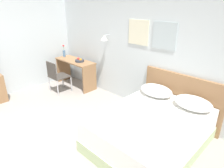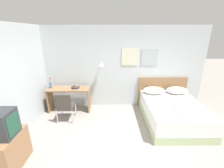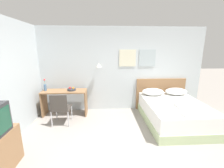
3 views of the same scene
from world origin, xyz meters
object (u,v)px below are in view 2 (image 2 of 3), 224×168
at_px(headboard, 162,92).
at_px(folded_towel_mid_bed, 184,117).
at_px(pillow_left, 154,90).
at_px(folded_towel_near_foot, 181,107).
at_px(flower_vase, 51,84).
at_px(tv_stand, 9,151).
at_px(pillow_right, 177,90).
at_px(television, 2,124).
at_px(bed, 172,112).
at_px(desk, 69,95).
at_px(desk_chair, 65,105).
at_px(fruit_bowl, 75,87).

height_order(headboard, folded_towel_mid_bed, headboard).
height_order(pillow_left, folded_towel_near_foot, pillow_left).
distance_m(flower_vase, tv_stand, 2.26).
distance_m(pillow_left, flower_vase, 3.26).
bearing_deg(folded_towel_mid_bed, flower_vase, 157.74).
bearing_deg(pillow_right, flower_vase, 179.81).
xyz_separation_m(headboard, folded_towel_mid_bed, (-0.06, -1.76, 0.10)).
relative_size(headboard, pillow_left, 2.46).
relative_size(folded_towel_mid_bed, television, 0.68).
xyz_separation_m(bed, pillow_right, (0.37, 0.70, 0.40)).
height_order(desk, television, television).
relative_size(folded_towel_near_foot, tv_stand, 0.47).
bearing_deg(desk_chair, fruit_bowl, 75.30).
xyz_separation_m(folded_towel_mid_bed, fruit_bowl, (-2.80, 1.45, 0.19)).
distance_m(folded_towel_near_foot, desk, 3.30).
bearing_deg(bed, folded_towel_mid_bed, -94.66).
bearing_deg(folded_towel_mid_bed, pillow_left, 102.14).
relative_size(folded_towel_mid_bed, fruit_bowl, 1.34).
bearing_deg(television, desk_chair, 67.97).
distance_m(folded_towel_near_foot, folded_towel_mid_bed, 0.47).
bearing_deg(flower_vase, television, -90.44).
distance_m(headboard, fruit_bowl, 2.89).
xyz_separation_m(folded_towel_near_foot, tv_stand, (-3.71, -1.17, -0.27)).
bearing_deg(tv_stand, folded_towel_near_foot, 17.56).
distance_m(desk_chair, tv_stand, 1.64).
bearing_deg(desk_chair, bed, -0.72).
xyz_separation_m(tv_stand, television, (0.00, 0.00, 0.59)).
bearing_deg(folded_towel_mid_bed, folded_towel_near_foot, 74.50).
bearing_deg(bed, flower_vase, 168.87).
xyz_separation_m(headboard, folded_towel_near_foot, (0.06, -1.31, 0.10)).
bearing_deg(desk_chair, pillow_left, 13.97).
bearing_deg(tv_stand, pillow_right, 28.38).
relative_size(desk, flower_vase, 3.61).
bearing_deg(headboard, bed, -90.00).
distance_m(pillow_right, flower_vase, 4.01).
height_order(headboard, desk_chair, headboard).
xyz_separation_m(headboard, desk_chair, (-3.03, -0.98, 0.00)).
relative_size(desk_chair, flower_vase, 2.41).
bearing_deg(television, tv_stand, 180.00).
height_order(bed, fruit_bowl, fruit_bowl).
height_order(pillow_left, flower_vase, flower_vase).
height_order(headboard, flower_vase, flower_vase).
bearing_deg(flower_vase, pillow_left, -0.24).
distance_m(pillow_left, folded_towel_mid_bed, 1.48).
relative_size(folded_towel_near_foot, folded_towel_mid_bed, 1.03).
bearing_deg(fruit_bowl, flower_vase, 179.45).
xyz_separation_m(folded_towel_mid_bed, desk, (-3.02, 1.45, -0.07)).
relative_size(bed, fruit_bowl, 7.90).
height_order(bed, desk, desk).
height_order(pillow_left, desk_chair, desk_chair).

